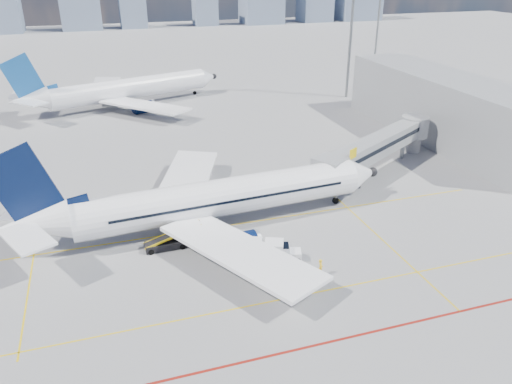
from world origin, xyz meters
TOP-DOWN VIEW (x-y plane):
  - ground at (0.00, 0.00)m, footprint 420.00×420.00m
  - apron_markings at (-0.58, -3.91)m, footprint 90.00×35.12m
  - jet_bridge at (23.51, 16.91)m, footprint 23.55×15.78m
  - terminal_block at (39.95, 26.00)m, footprint 10.00×42.00m
  - floodlight_mast_ne at (38.00, 55.00)m, footprint 3.20×0.61m
  - floodlight_mast_far at (65.00, 90.00)m, footprint 3.20×0.61m
  - main_aircraft at (-2.47, 8.27)m, footprint 41.46×36.09m
  - second_aircraft at (-7.32, 61.65)m, footprint 41.28×35.18m
  - baggage_tug at (3.20, -0.42)m, footprint 2.76×2.14m
  - cargo_dolly at (1.00, 0.06)m, footprint 4.44×3.25m
  - belt_loader at (-7.35, 5.31)m, footprint 5.83×1.66m
  - ramp_worker at (5.17, -3.82)m, footprint 0.59×0.74m

SIDE VIEW (x-z plane):
  - ground at x=0.00m, z-range 0.00..0.00m
  - apron_markings at x=-0.58m, z-range 0.00..0.01m
  - belt_loader at x=-7.35m, z-range -0.57..1.80m
  - baggage_tug at x=3.20m, z-range -0.04..1.68m
  - ramp_worker at x=5.17m, z-range 0.00..1.78m
  - cargo_dolly at x=1.00m, z-range 0.11..2.33m
  - second_aircraft at x=-7.32m, z-range -2.98..9.42m
  - main_aircraft at x=-2.47m, z-range -2.83..9.27m
  - jet_bridge at x=23.51m, z-range 0.59..6.89m
  - terminal_block at x=39.95m, z-range 0.00..10.00m
  - floodlight_mast_ne at x=38.00m, z-range 0.86..26.31m
  - floodlight_mast_far at x=65.00m, z-range 0.86..26.31m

